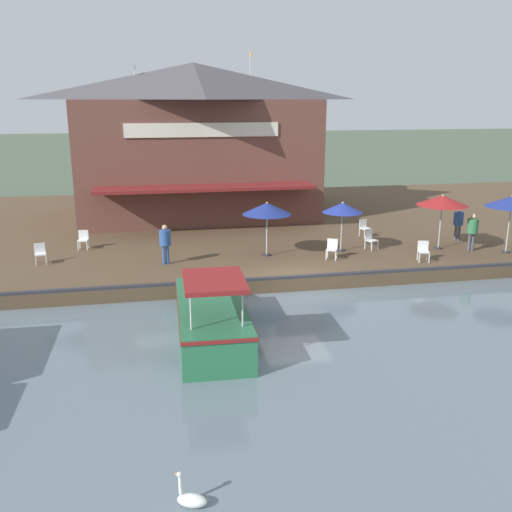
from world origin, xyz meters
The scene contains 20 objects.
ground_plane centered at (0.00, 0.00, 0.00)m, with size 220.00×220.00×0.00m, color #4C5B47.
quay_deck centered at (-11.00, 0.00, 0.30)m, with size 22.00×56.00×0.60m, color brown.
quay_edge_fender centered at (-0.10, 0.00, 0.65)m, with size 0.20×50.40×0.10m, color #2D2D33.
waterfront_restaurant centered at (-13.60, -2.49, 4.96)m, with size 10.62×13.63×9.18m.
patio_umbrella_mid_patio_right centered at (-3.17, 7.58, 2.82)m, with size 2.27×2.27×2.49m.
patio_umbrella_near_quay_edge centered at (-3.48, -0.39, 2.69)m, with size 2.11×2.11×2.38m.
patio_umbrella_mid_patio_left centered at (-3.63, 3.06, 2.57)m, with size 1.78×1.78×2.24m.
patio_umbrella_back_row centered at (-1.95, 10.19, 2.90)m, with size 2.21×2.21×2.58m.
cafe_chair_mid_patio centered at (-6.17, -8.37, 1.08)m, with size 0.48×0.48×0.85m.
cafe_chair_beside_entrance centered at (-3.63, 4.46, 1.08)m, with size 0.59×0.59×0.85m.
cafe_chair_back_row_seat centered at (-1.38, 5.91, 1.08)m, with size 0.54×0.54×0.85m.
cafe_chair_far_corner_seat centered at (-2.46, 2.24, 1.08)m, with size 0.59×0.59×0.85m.
cafe_chair_facing_river centered at (-4.00, -9.88, 1.08)m, with size 0.52×0.52×0.85m.
cafe_chair_under_first_umbrella centered at (-6.01, 5.10, 1.08)m, with size 0.56×0.56×0.85m.
person_at_quay_edge centered at (-2.54, 8.81, 1.66)m, with size 0.48×0.48×1.69m.
person_mid_patio centered at (-4.37, 9.18, 1.60)m, with size 0.46×0.46×1.61m.
person_near_entrance centered at (-2.99, -4.77, 1.64)m, with size 0.47×0.47×1.66m.
motorboat_distant_upstream centered at (3.29, -3.65, 0.75)m, with size 6.40×2.19×2.36m.
swan centered at (11.21, -4.90, 0.23)m, with size 0.46×0.62×0.69m.
tree_upstream_bank centered at (-16.71, 3.93, 5.36)m, with size 4.09×3.90×6.82m.
Camera 1 is at (20.04, -5.41, 7.24)m, focal length 40.00 mm.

